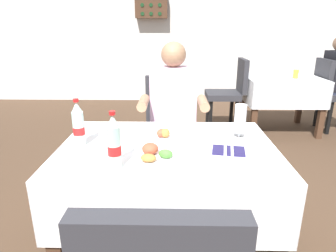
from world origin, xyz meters
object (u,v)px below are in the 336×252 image
at_px(beer_glass_left, 240,121).
at_px(background_dining_table, 281,91).
at_px(plate_near_camera, 154,155).
at_px(wall_bottle_rack, 151,5).
at_px(seated_diner_far, 173,114).
at_px(chair_far_diner_seat, 170,128).
at_px(background_chair_right, 333,91).
at_px(napkin_cutlery_set, 229,150).
at_px(plate_far_diner, 159,135).
at_px(cola_bottle_primary, 78,126).
at_px(background_chair_left, 229,90).
at_px(cola_bottle_secondary, 114,144).
at_px(background_table_tumbler, 296,74).
at_px(main_dining_table, 168,172).

xyz_separation_m(beer_glass_left, background_dining_table, (1.05, 2.27, -0.29)).
distance_m(plate_near_camera, wall_bottle_rack, 4.30).
bearing_deg(seated_diner_far, chair_far_diner_seat, 104.97).
xyz_separation_m(seated_diner_far, background_chair_right, (2.13, 1.69, -0.16)).
height_order(napkin_cutlery_set, background_dining_table, napkin_cutlery_set).
bearing_deg(background_dining_table, plate_far_diner, -123.81).
distance_m(plate_near_camera, background_dining_table, 3.01).
xyz_separation_m(plate_near_camera, cola_bottle_primary, (-0.42, 0.17, 0.09)).
height_order(cola_bottle_primary, background_chair_left, cola_bottle_primary).
distance_m(plate_near_camera, cola_bottle_secondary, 0.23).
relative_size(cola_bottle_secondary, background_dining_table, 0.29).
bearing_deg(background_dining_table, background_chair_left, 180.00).
distance_m(chair_far_diner_seat, cola_bottle_primary, 1.00).
relative_size(chair_far_diner_seat, background_table_tumbler, 8.82).
bearing_deg(background_chair_left, plate_far_diner, -110.15).
bearing_deg(seated_diner_far, main_dining_table, -92.36).
height_order(main_dining_table, seated_diner_far, seated_diner_far).
distance_m(main_dining_table, napkin_cutlery_set, 0.38).
bearing_deg(background_chair_left, cola_bottle_primary, -117.82).
xyz_separation_m(cola_bottle_secondary, background_table_tumbler, (1.83, 2.56, -0.07)).
bearing_deg(background_chair_left, background_table_tumbler, -8.23).
bearing_deg(chair_far_diner_seat, background_chair_left, 63.63).
distance_m(chair_far_diner_seat, seated_diner_far, 0.19).
distance_m(cola_bottle_secondary, background_table_tumbler, 3.15).
bearing_deg(background_chair_right, chair_far_diner_seat, -143.84).
height_order(seated_diner_far, plate_near_camera, seated_diner_far).
distance_m(cola_bottle_primary, cola_bottle_secondary, 0.37).
height_order(plate_near_camera, napkin_cutlery_set, plate_near_camera).
bearing_deg(chair_far_diner_seat, napkin_cutlery_set, -69.98).
height_order(plate_near_camera, beer_glass_left, beer_glass_left).
relative_size(plate_near_camera, beer_glass_left, 1.09).
xyz_separation_m(seated_diner_far, plate_far_diner, (-0.08, -0.59, 0.04)).
relative_size(plate_far_diner, napkin_cutlery_set, 1.32).
bearing_deg(cola_bottle_primary, cola_bottle_secondary, -47.74).
xyz_separation_m(napkin_cutlery_set, background_dining_table, (1.15, 2.47, -0.19)).
distance_m(background_dining_table, background_table_tumbler, 0.29).
bearing_deg(background_table_tumbler, background_dining_table, 135.42).
relative_size(cola_bottle_primary, background_table_tumbler, 2.42).
bearing_deg(cola_bottle_primary, background_table_tumbler, 47.77).
distance_m(chair_far_diner_seat, background_dining_table, 2.16).
xyz_separation_m(background_chair_left, wall_bottle_rack, (-1.15, 1.60, 1.17)).
bearing_deg(cola_bottle_secondary, background_dining_table, 57.45).
xyz_separation_m(chair_far_diner_seat, plate_far_diner, (-0.05, -0.70, 0.20)).
distance_m(seated_diner_far, wall_bottle_rack, 3.46).
relative_size(chair_far_diner_seat, seated_diner_far, 0.77).
height_order(chair_far_diner_seat, napkin_cutlery_set, chair_far_diner_seat).
relative_size(cola_bottle_primary, cola_bottle_secondary, 0.96).
bearing_deg(main_dining_table, napkin_cutlery_set, -13.25).
distance_m(chair_far_diner_seat, background_chair_left, 1.77).
xyz_separation_m(main_dining_table, cola_bottle_secondary, (-0.24, -0.28, 0.29)).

